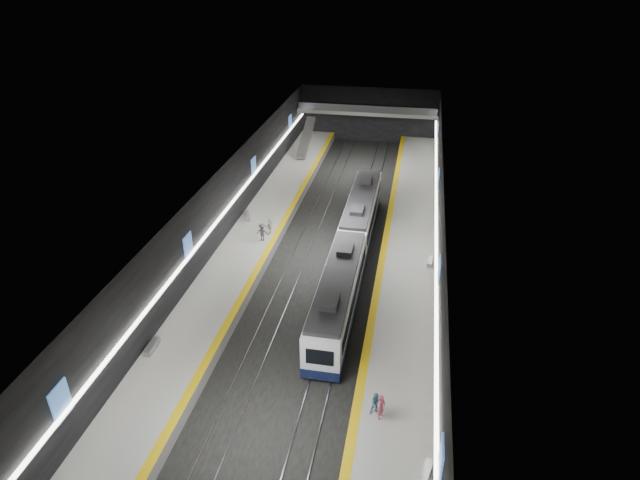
% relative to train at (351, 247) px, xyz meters
% --- Properties ---
extents(ground, '(70.00, 70.00, 0.00)m').
position_rel_train_xyz_m(ground, '(-2.50, 1.55, -2.20)').
color(ground, black).
rests_on(ground, ground).
extents(ceiling, '(20.00, 70.00, 0.04)m').
position_rel_train_xyz_m(ceiling, '(-2.50, 1.55, 5.80)').
color(ceiling, beige).
rests_on(ceiling, wall_left).
extents(wall_left, '(0.04, 70.00, 8.00)m').
position_rel_train_xyz_m(wall_left, '(-12.50, 1.55, 1.80)').
color(wall_left, black).
rests_on(wall_left, ground).
extents(wall_right, '(0.04, 70.00, 8.00)m').
position_rel_train_xyz_m(wall_right, '(7.50, 1.55, 1.80)').
color(wall_right, black).
rests_on(wall_right, ground).
extents(wall_back, '(20.00, 0.04, 8.00)m').
position_rel_train_xyz_m(wall_back, '(-2.50, 36.55, 1.80)').
color(wall_back, black).
rests_on(wall_back, ground).
extents(platform_left, '(5.00, 70.00, 1.00)m').
position_rel_train_xyz_m(platform_left, '(-10.00, 1.55, -1.70)').
color(platform_left, slate).
rests_on(platform_left, ground).
extents(tile_surface_left, '(5.00, 70.00, 0.02)m').
position_rel_train_xyz_m(tile_surface_left, '(-10.00, 1.55, -1.19)').
color(tile_surface_left, '#ABABA6').
rests_on(tile_surface_left, platform_left).
extents(tactile_strip_left, '(0.60, 70.00, 0.02)m').
position_rel_train_xyz_m(tactile_strip_left, '(-7.80, 1.55, -1.18)').
color(tactile_strip_left, '#E3B50B').
rests_on(tactile_strip_left, platform_left).
extents(platform_right, '(5.00, 70.00, 1.00)m').
position_rel_train_xyz_m(platform_right, '(5.00, 1.55, -1.70)').
color(platform_right, slate).
rests_on(platform_right, ground).
extents(tile_surface_right, '(5.00, 70.00, 0.02)m').
position_rel_train_xyz_m(tile_surface_right, '(5.00, 1.55, -1.19)').
color(tile_surface_right, '#ABABA6').
rests_on(tile_surface_right, platform_right).
extents(tactile_strip_right, '(0.60, 70.00, 0.02)m').
position_rel_train_xyz_m(tactile_strip_right, '(2.80, 1.55, -1.18)').
color(tactile_strip_right, '#E3B50B').
rests_on(tactile_strip_right, platform_right).
extents(rails, '(6.52, 70.00, 0.12)m').
position_rel_train_xyz_m(rails, '(-2.50, 1.55, -2.14)').
color(rails, gray).
rests_on(rails, ground).
extents(train, '(2.69, 30.04, 3.60)m').
position_rel_train_xyz_m(train, '(0.00, 0.00, 0.00)').
color(train, '#10173C').
rests_on(train, ground).
extents(ad_posters, '(19.94, 53.50, 2.20)m').
position_rel_train_xyz_m(ad_posters, '(-2.50, 2.55, 2.30)').
color(ad_posters, '#4578CF').
rests_on(ad_posters, wall_left).
extents(cove_light_left, '(0.25, 68.60, 0.12)m').
position_rel_train_xyz_m(cove_light_left, '(-12.30, 1.55, 1.60)').
color(cove_light_left, white).
rests_on(cove_light_left, wall_left).
extents(cove_light_right, '(0.25, 68.60, 0.12)m').
position_rel_train_xyz_m(cove_light_right, '(7.30, 1.55, 1.60)').
color(cove_light_right, white).
rests_on(cove_light_right, wall_right).
extents(mezzanine_bridge, '(20.00, 3.00, 1.50)m').
position_rel_train_xyz_m(mezzanine_bridge, '(-2.50, 34.48, 2.84)').
color(mezzanine_bridge, gray).
rests_on(mezzanine_bridge, wall_left).
extents(escalator, '(1.20, 7.50, 3.92)m').
position_rel_train_xyz_m(escalator, '(-10.00, 27.55, 0.70)').
color(escalator, '#99999E').
rests_on(escalator, platform_left).
extents(bench_left_near, '(0.50, 1.75, 0.43)m').
position_rel_train_xyz_m(bench_left_near, '(-12.00, -14.83, -0.98)').
color(bench_left_near, '#99999E').
rests_on(bench_left_near, platform_left).
extents(bench_left_far, '(1.15, 1.93, 0.46)m').
position_rel_train_xyz_m(bench_left_far, '(-11.72, 6.17, -0.97)').
color(bench_left_far, '#99999E').
rests_on(bench_left_far, platform_left).
extents(bench_right_near, '(0.87, 1.70, 0.40)m').
position_rel_train_xyz_m(bench_right_near, '(7.00, -21.64, -1.00)').
color(bench_right_near, '#99999E').
rests_on(bench_right_near, platform_right).
extents(bench_right_far, '(0.52, 1.61, 0.39)m').
position_rel_train_xyz_m(bench_right_far, '(7.00, 0.52, -1.00)').
color(bench_right_far, '#99999E').
rests_on(bench_right_far, platform_right).
extents(passenger_right_a, '(0.60, 0.74, 1.75)m').
position_rel_train_xyz_m(passenger_right_a, '(4.29, -18.06, -0.32)').
color(passenger_right_a, '#B9455B').
rests_on(passenger_right_a, platform_right).
extents(passenger_right_b, '(0.91, 0.82, 1.54)m').
position_rel_train_xyz_m(passenger_right_b, '(3.97, -17.77, -0.43)').
color(passenger_right_b, teal).
rests_on(passenger_right_b, platform_right).
extents(passenger_left_a, '(0.63, 1.01, 1.61)m').
position_rel_train_xyz_m(passenger_left_a, '(-8.47, 3.33, -0.39)').
color(passenger_left_a, beige).
rests_on(passenger_left_a, platform_left).
extents(passenger_left_b, '(1.21, 0.76, 1.78)m').
position_rel_train_xyz_m(passenger_left_b, '(-8.77, 1.81, -0.31)').
color(passenger_left_b, '#42434A').
rests_on(passenger_left_b, platform_left).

